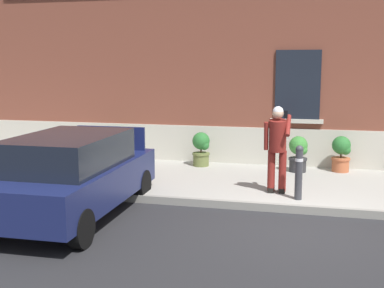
% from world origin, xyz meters
% --- Properties ---
extents(ground_plane, '(80.00, 80.00, 0.00)m').
position_xyz_m(ground_plane, '(0.00, 0.00, 0.00)').
color(ground_plane, '#232326').
extents(sidewalk, '(24.00, 3.60, 0.15)m').
position_xyz_m(sidewalk, '(0.00, 2.80, 0.07)').
color(sidewalk, '#99968E').
rests_on(sidewalk, ground).
extents(curb_edge, '(24.00, 0.12, 0.15)m').
position_xyz_m(curb_edge, '(0.00, 0.94, 0.07)').
color(curb_edge, gray).
rests_on(curb_edge, ground).
extents(building_facade, '(24.00, 1.52, 7.50)m').
position_xyz_m(building_facade, '(0.01, 5.29, 3.73)').
color(building_facade, brown).
rests_on(building_facade, ground).
extents(hatchback_car_navy, '(1.83, 4.09, 1.50)m').
position_xyz_m(hatchback_car_navy, '(-4.00, -0.26, 0.79)').
color(hatchback_car_navy, '#161E4C').
rests_on(hatchback_car_navy, ground).
extents(bollard_near_person, '(0.15, 0.15, 1.04)m').
position_xyz_m(bollard_near_person, '(-0.15, 1.35, 0.71)').
color(bollard_near_person, '#333338').
rests_on(bollard_near_person, sidewalk).
extents(bollard_far_left, '(0.15, 0.15, 1.04)m').
position_xyz_m(bollard_far_left, '(-4.62, 1.35, 0.71)').
color(bollard_far_left, '#333338').
rests_on(bollard_far_left, sidewalk).
extents(person_on_phone, '(0.51, 0.49, 1.75)m').
position_xyz_m(person_on_phone, '(-0.59, 1.72, 1.15)').
color(person_on_phone, maroon).
rests_on(person_on_phone, sidewalk).
extents(planter_cream, '(0.44, 0.44, 0.86)m').
position_xyz_m(planter_cream, '(-5.06, 4.17, 0.61)').
color(planter_cream, beige).
rests_on(planter_cream, sidewalk).
extents(planter_olive, '(0.44, 0.44, 0.86)m').
position_xyz_m(planter_olive, '(-2.65, 4.02, 0.61)').
color(planter_olive, '#606B38').
rests_on(planter_olive, sidewalk).
extents(planter_charcoal, '(0.44, 0.44, 0.86)m').
position_xyz_m(planter_charcoal, '(-0.24, 3.90, 0.61)').
color(planter_charcoal, '#2D2D30').
rests_on(planter_charcoal, sidewalk).
extents(planter_terracotta, '(0.44, 0.44, 0.86)m').
position_xyz_m(planter_terracotta, '(0.76, 4.16, 0.61)').
color(planter_terracotta, '#B25B38').
rests_on(planter_terracotta, sidewalk).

